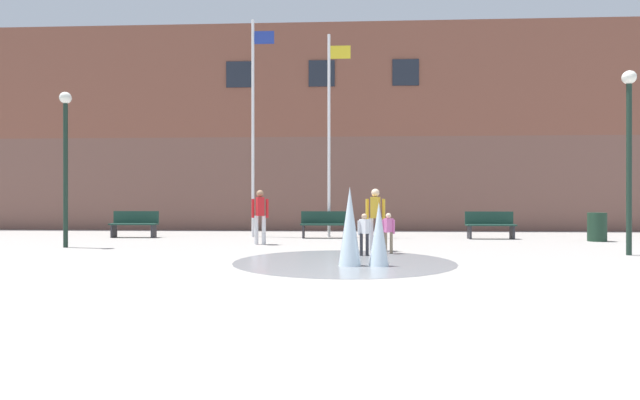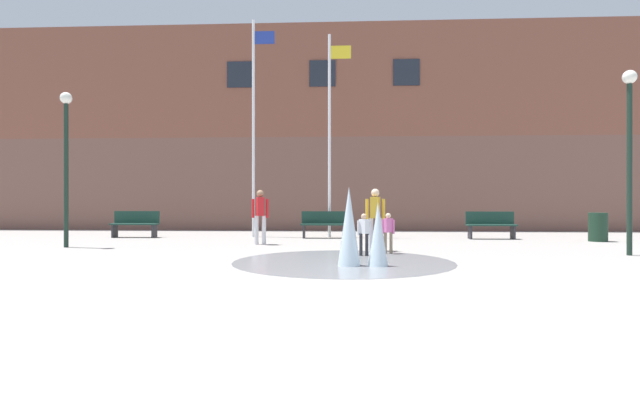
# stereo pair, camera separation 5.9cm
# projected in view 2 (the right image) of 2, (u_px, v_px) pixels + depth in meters

# --- Properties ---
(ground_plane) EXTENTS (100.00, 100.00, 0.00)m
(ground_plane) POSITION_uv_depth(u_px,v_px,m) (253.00, 322.00, 5.35)
(ground_plane) COLOR gray
(library_building) EXTENTS (36.00, 6.05, 8.78)m
(library_building) POSITION_uv_depth(u_px,v_px,m) (325.00, 135.00, 23.93)
(library_building) COLOR brown
(library_building) RESTS_ON ground
(splash_fountain) EXTENTS (4.66, 4.66, 1.57)m
(splash_fountain) POSITION_uv_depth(u_px,v_px,m) (356.00, 238.00, 10.02)
(splash_fountain) COLOR gray
(splash_fountain) RESTS_ON ground
(park_bench_far_left) EXTENTS (1.60, 0.44, 0.91)m
(park_bench_far_left) POSITION_uv_depth(u_px,v_px,m) (135.00, 224.00, 17.25)
(park_bench_far_left) COLOR #28282D
(park_bench_far_left) RESTS_ON ground
(park_bench_center) EXTENTS (1.60, 0.44, 0.91)m
(park_bench_center) POSITION_uv_depth(u_px,v_px,m) (325.00, 224.00, 16.95)
(park_bench_center) COLOR #28282D
(park_bench_center) RESTS_ON ground
(park_bench_near_trashcan) EXTENTS (1.60, 0.44, 0.91)m
(park_bench_near_trashcan) POSITION_uv_depth(u_px,v_px,m) (491.00, 225.00, 16.57)
(park_bench_near_trashcan) COLOR #28282D
(park_bench_near_trashcan) RESTS_ON ground
(child_with_pink_shirt) EXTENTS (0.31, 0.24, 0.99)m
(child_with_pink_shirt) POSITION_uv_depth(u_px,v_px,m) (364.00, 231.00, 11.61)
(child_with_pink_shirt) COLOR #28282D
(child_with_pink_shirt) RESTS_ON ground
(teen_by_trashcan) EXTENTS (0.50, 0.39, 1.59)m
(teen_by_trashcan) POSITION_uv_depth(u_px,v_px,m) (260.00, 213.00, 14.52)
(teen_by_trashcan) COLOR silver
(teen_by_trashcan) RESTS_ON ground
(child_in_fountain) EXTENTS (0.31, 0.22, 0.99)m
(child_in_fountain) POSITION_uv_depth(u_px,v_px,m) (388.00, 230.00, 12.06)
(child_in_fountain) COLOR #89755B
(child_in_fountain) RESTS_ON ground
(adult_in_red) EXTENTS (0.50, 0.38, 1.59)m
(adult_in_red) POSITION_uv_depth(u_px,v_px,m) (375.00, 214.00, 12.74)
(adult_in_red) COLOR silver
(adult_in_red) RESTS_ON ground
(flagpole_left) EXTENTS (0.80, 0.10, 7.63)m
(flagpole_left) POSITION_uv_depth(u_px,v_px,m) (254.00, 121.00, 17.52)
(flagpole_left) COLOR silver
(flagpole_left) RESTS_ON ground
(flagpole_right) EXTENTS (0.80, 0.10, 7.07)m
(flagpole_right) POSITION_uv_depth(u_px,v_px,m) (330.00, 129.00, 17.38)
(flagpole_right) COLOR silver
(flagpole_right) RESTS_ON ground
(lamp_post_left_lane) EXTENTS (0.32, 0.32, 4.26)m
(lamp_post_left_lane) POSITION_uv_depth(u_px,v_px,m) (66.00, 147.00, 13.67)
(lamp_post_left_lane) COLOR #192D23
(lamp_post_left_lane) RESTS_ON ground
(lamp_post_right_lane) EXTENTS (0.32, 0.32, 4.36)m
(lamp_post_right_lane) POSITION_uv_depth(u_px,v_px,m) (630.00, 136.00, 11.72)
(lamp_post_right_lane) COLOR #192D23
(lamp_post_right_lane) RESTS_ON ground
(trash_can) EXTENTS (0.56, 0.56, 0.90)m
(trash_can) POSITION_uv_depth(u_px,v_px,m) (598.00, 227.00, 15.60)
(trash_can) COLOR #193323
(trash_can) RESTS_ON ground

